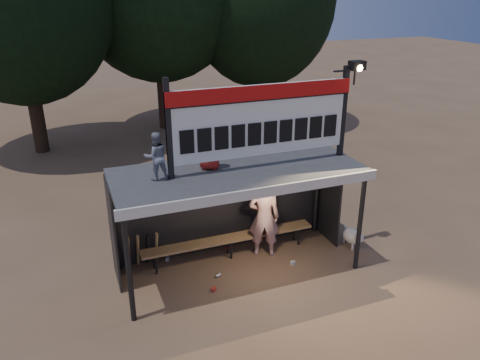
# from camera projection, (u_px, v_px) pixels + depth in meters

# --- Properties ---
(ground) EXTENTS (80.00, 80.00, 0.00)m
(ground) POSITION_uv_depth(u_px,v_px,m) (238.00, 268.00, 10.19)
(ground) COLOR brown
(ground) RESTS_ON ground
(player) EXTENTS (0.81, 0.68, 1.90)m
(player) POSITION_uv_depth(u_px,v_px,m) (264.00, 217.00, 10.37)
(player) COLOR white
(player) RESTS_ON ground
(child_a) EXTENTS (0.47, 0.37, 0.92)m
(child_a) POSITION_uv_depth(u_px,v_px,m) (156.00, 156.00, 8.64)
(child_a) COLOR gray
(child_a) RESTS_ON dugout_shelter
(child_b) EXTENTS (0.61, 0.53, 1.06)m
(child_b) POSITION_uv_depth(u_px,v_px,m) (209.00, 143.00, 9.13)
(child_b) COLOR #A82019
(child_b) RESTS_ON dugout_shelter
(dugout_shelter) EXTENTS (5.10, 2.08, 2.32)m
(dugout_shelter) POSITION_uv_depth(u_px,v_px,m) (234.00, 186.00, 9.70)
(dugout_shelter) COLOR #373739
(dugout_shelter) RESTS_ON ground
(scoreboard_assembly) EXTENTS (4.10, 0.27, 1.99)m
(scoreboard_assembly) POSITION_uv_depth(u_px,v_px,m) (265.00, 117.00, 9.10)
(scoreboard_assembly) COLOR black
(scoreboard_assembly) RESTS_ON dugout_shelter
(bench) EXTENTS (4.00, 0.35, 0.48)m
(bench) POSITION_uv_depth(u_px,v_px,m) (229.00, 239.00, 10.50)
(bench) COLOR olive
(bench) RESTS_ON ground
(tree_right) EXTENTS (6.08, 6.08, 8.72)m
(tree_right) POSITION_uv_depth(u_px,v_px,m) (260.00, 0.00, 18.93)
(tree_right) COLOR black
(tree_right) RESTS_ON ground
(dog) EXTENTS (0.36, 0.81, 0.49)m
(dog) POSITION_uv_depth(u_px,v_px,m) (353.00, 236.00, 10.94)
(dog) COLOR white
(dog) RESTS_ON ground
(bats) EXTENTS (0.67, 0.35, 0.84)m
(bats) POSITION_uv_depth(u_px,v_px,m) (143.00, 249.00, 10.10)
(bats) COLOR #9E7249
(bats) RESTS_ON ground
(litter) EXTENTS (2.66, 1.58, 0.08)m
(litter) POSITION_uv_depth(u_px,v_px,m) (224.00, 266.00, 10.20)
(litter) COLOR red
(litter) RESTS_ON ground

